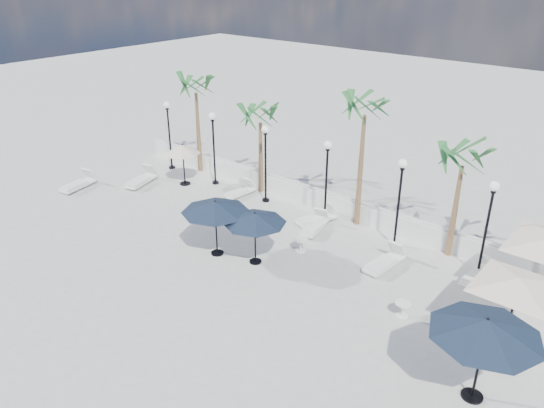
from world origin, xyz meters
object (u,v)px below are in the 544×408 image
Objects in this scene: lounger_3 at (315,225)px; lounger_8 at (482,276)px; parasol_navy_right at (486,328)px; lounger_6 at (478,274)px; parasol_navy_mid at (255,218)px; parasol_cream_small at (183,150)px; parasol_navy_left at (215,207)px; lounger_2 at (240,191)px; lounger_4 at (317,217)px; parasol_cream_sq_b at (520,278)px; lounger_1 at (141,179)px; lounger_5 at (385,261)px; lounger_0 at (78,184)px.

lounger_3 reaches higher than lounger_8.
lounger_6 is at bearing 109.22° from parasol_navy_right.
parasol_navy_mid is 1.09× the size of parasol_cream_small.
lounger_2 is at bearing 123.65° from parasol_navy_left.
lounger_4 is 0.44× the size of parasol_cream_sq_b.
parasol_navy_right is (10.84, -1.02, 0.24)m from parasol_navy_left.
lounger_1 is 17.36m from lounger_8.
lounger_4 is at bearing -175.69° from lounger_6.
lounger_5 is 12.31m from parasol_cream_small.
parasol_navy_right reaches higher than lounger_3.
lounger_0 is 19.84m from lounger_8.
lounger_8 is at bearing 107.75° from parasol_navy_right.
lounger_0 reaches higher than lounger_3.
lounger_0 is at bearing -134.45° from parasol_cream_small.
lounger_1 reaches higher than lounger_5.
lounger_0 is at bearing -174.85° from lounger_3.
lounger_3 is 0.96× the size of lounger_5.
parasol_cream_sq_b reaches higher than parasol_navy_mid.
lounger_2 reaches higher than lounger_8.
lounger_1 is at bearing -151.24° from lounger_2.
lounger_6 is at bearing 30.41° from lounger_5.
lounger_0 is at bearing -161.80° from lounger_6.
lounger_6 is at bearing -9.46° from lounger_1.
lounger_5 is at bearing -2.97° from parasol_cream_small.
lounger_6 is at bearing 125.11° from parasol_cream_sq_b.
lounger_3 is 1.06× the size of lounger_6.
lounger_2 is 0.37× the size of parasol_cream_sq_b.
lounger_5 is 0.70× the size of parasol_navy_right.
parasol_navy_right is at bearing -16.28° from parasol_cream_small.
lounger_6 is (19.10, 4.72, -0.03)m from lounger_0.
lounger_8 is (7.48, -0.00, -0.04)m from lounger_4.
lounger_6 is 3.91m from parasol_cream_sq_b.
parasol_cream_small is at bearing 156.34° from parasol_navy_mid.
lounger_5 is at bearing -4.93° from lounger_2.
parasol_cream_sq_b reaches higher than lounger_1.
lounger_5 is at bearing 35.54° from parasol_navy_mid.
lounger_0 is 1.02× the size of lounger_4.
parasol_navy_right is (5.13, -4.42, 2.08)m from lounger_5.
parasol_navy_mid reaches higher than lounger_1.
lounger_3 is 4.05m from parasol_navy_mid.
parasol_navy_left is 10.89m from parasol_navy_right.
parasol_cream_small is (-15.27, -0.82, 1.68)m from lounger_6.
lounger_8 is at bearing 122.72° from parasol_cream_sq_b.
lounger_8 is (7.11, 0.69, -0.03)m from lounger_3.
lounger_1 is 1.27× the size of lounger_8.
lounger_5 is 3.41m from lounger_6.
lounger_3 is 0.82× the size of parasol_navy_mid.
parasol_navy_left reaches higher than lounger_0.
lounger_5 is at bearing 165.42° from parasol_cream_sq_b.
lounger_2 is at bearing 159.07° from lounger_3.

